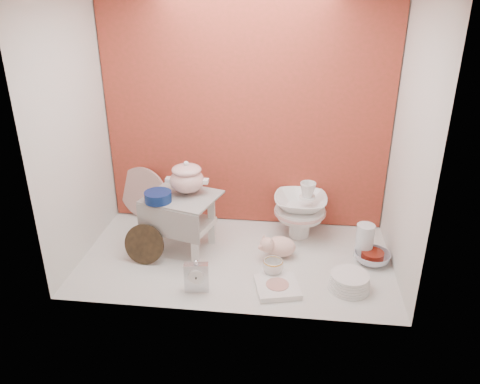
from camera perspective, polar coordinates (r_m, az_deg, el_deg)
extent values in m
plane|color=silver|center=(2.82, -0.46, -7.94)|extent=(1.80, 1.80, 0.00)
cube|color=#B3362C|center=(2.98, 0.72, 9.63)|extent=(1.80, 0.06, 1.50)
cube|color=silver|center=(2.76, -19.54, 7.02)|extent=(0.06, 1.00, 1.50)
cube|color=silver|center=(2.55, 20.05, 5.61)|extent=(0.06, 1.00, 1.50)
cylinder|color=navy|center=(2.74, -9.83, -0.56)|extent=(0.20, 0.20, 0.06)
imported|color=white|center=(3.16, -7.32, -2.04)|extent=(0.27, 0.27, 0.23)
cube|color=silver|center=(2.51, -5.26, -10.01)|extent=(0.13, 0.06, 0.18)
ellipsoid|color=beige|center=(2.81, 4.87, -6.54)|extent=(0.24, 0.18, 0.14)
cylinder|color=white|center=(2.67, 3.96, -9.90)|extent=(0.17, 0.17, 0.01)
imported|color=white|center=(2.65, 3.99, -9.00)|extent=(0.11, 0.11, 0.09)
cube|color=white|center=(2.56, 4.51, -11.33)|extent=(0.27, 0.27, 0.03)
cylinder|color=white|center=(2.61, 13.03, -10.44)|extent=(0.24, 0.24, 0.09)
imported|color=silver|center=(2.87, 15.60, -7.61)|extent=(0.27, 0.27, 0.06)
cylinder|color=silver|center=(2.87, 14.72, -5.73)|extent=(0.11, 0.11, 0.21)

